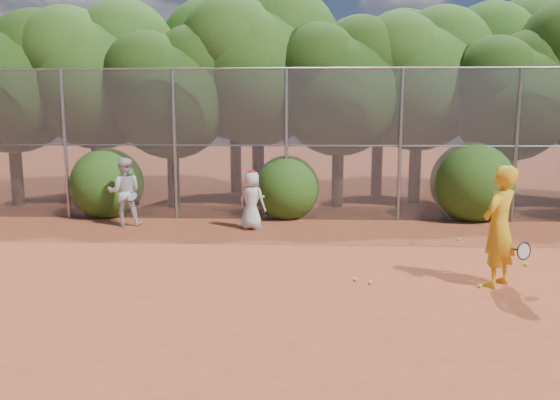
{
  "coord_description": "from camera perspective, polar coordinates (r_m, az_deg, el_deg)",
  "views": [
    {
      "loc": [
        -0.47,
        -8.51,
        2.89
      ],
      "look_at": [
        -1.0,
        2.5,
        1.1
      ],
      "focal_mm": 35.0,
      "sensor_mm": 36.0,
      "label": 1
    }
  ],
  "objects": [
    {
      "name": "ground",
      "position": [
        9.0,
        5.69,
        -9.55
      ],
      "size": [
        80.0,
        80.0,
        0.0
      ],
      "primitive_type": "plane",
      "color": "brown",
      "rests_on": "ground"
    },
    {
      "name": "fence_back",
      "position": [
        14.54,
        4.15,
        5.9
      ],
      "size": [
        20.05,
        0.09,
        4.03
      ],
      "color": "gray",
      "rests_on": "ground"
    },
    {
      "name": "tree_0",
      "position": [
        18.85,
        -26.24,
        11.47
      ],
      "size": [
        4.38,
        3.81,
        6.0
      ],
      "color": "black",
      "rests_on": "ground"
    },
    {
      "name": "tree_1",
      "position": [
        18.28,
        -18.46,
        12.76
      ],
      "size": [
        4.64,
        4.03,
        6.35
      ],
      "color": "black",
      "rests_on": "ground"
    },
    {
      "name": "tree_2",
      "position": [
        16.84,
        -11.15,
        11.42
      ],
      "size": [
        3.99,
        3.47,
        5.47
      ],
      "color": "black",
      "rests_on": "ground"
    },
    {
      "name": "tree_3",
      "position": [
        17.48,
        -2.14,
        14.16
      ],
      "size": [
        4.89,
        4.26,
        6.7
      ],
      "color": "black",
      "rests_on": "ground"
    },
    {
      "name": "tree_4",
      "position": [
        16.8,
        6.38,
        12.13
      ],
      "size": [
        4.19,
        3.64,
        5.73
      ],
      "color": "black",
      "rests_on": "ground"
    },
    {
      "name": "tree_5",
      "position": [
        17.94,
        14.44,
        12.64
      ],
      "size": [
        4.51,
        3.92,
        6.17
      ],
      "color": "black",
      "rests_on": "ground"
    },
    {
      "name": "tree_6",
      "position": [
        17.62,
        23.13,
        10.38
      ],
      "size": [
        3.86,
        3.36,
        5.29
      ],
      "color": "black",
      "rests_on": "ground"
    },
    {
      "name": "tree_9",
      "position": [
        20.79,
        -18.79,
        12.74
      ],
      "size": [
        4.83,
        4.2,
        6.62
      ],
      "color": "black",
      "rests_on": "ground"
    },
    {
      "name": "tree_10",
      "position": [
        19.79,
        -4.56,
        14.24
      ],
      "size": [
        5.15,
        4.48,
        7.06
      ],
      "color": "black",
      "rests_on": "ground"
    },
    {
      "name": "tree_11",
      "position": [
        19.36,
        10.51,
        12.85
      ],
      "size": [
        4.64,
        4.03,
        6.35
      ],
      "color": "black",
      "rests_on": "ground"
    },
    {
      "name": "tree_12",
      "position": [
        21.03,
        22.89,
        12.94
      ],
      "size": [
        5.02,
        4.37,
        6.88
      ],
      "color": "black",
      "rests_on": "ground"
    },
    {
      "name": "bush_0",
      "position": [
        15.92,
        -17.61,
        1.97
      ],
      "size": [
        2.0,
        2.0,
        2.0
      ],
      "primitive_type": "sphere",
      "color": "#234711",
      "rests_on": "ground"
    },
    {
      "name": "bush_1",
      "position": [
        14.95,
        0.7,
        1.58
      ],
      "size": [
        1.8,
        1.8,
        1.8
      ],
      "primitive_type": "sphere",
      "color": "#234711",
      "rests_on": "ground"
    },
    {
      "name": "bush_2",
      "position": [
        15.57,
        19.42,
        2.1
      ],
      "size": [
        2.2,
        2.2,
        2.2
      ],
      "primitive_type": "sphere",
      "color": "#234711",
      "rests_on": "ground"
    },
    {
      "name": "player_yellow",
      "position": [
        9.73,
        21.93,
        -2.59
      ],
      "size": [
        0.93,
        0.87,
        2.03
      ],
      "rotation": [
        0.0,
        0.0,
        3.93
      ],
      "color": "gold",
      "rests_on": "ground"
    },
    {
      "name": "player_teen",
      "position": [
        13.47,
        -2.97,
        0.01
      ],
      "size": [
        0.84,
        0.72,
        1.48
      ],
      "rotation": [
        0.0,
        0.0,
        2.71
      ],
      "color": "silver",
      "rests_on": "ground"
    },
    {
      "name": "player_white",
      "position": [
        14.42,
        -15.95,
        0.81
      ],
      "size": [
        0.98,
        0.87,
        1.74
      ],
      "rotation": [
        0.0,
        0.0,
        3.38
      ],
      "color": "silver",
      "rests_on": "ground"
    },
    {
      "name": "ball_0",
      "position": [
        9.73,
        20.13,
        -8.42
      ],
      "size": [
        0.07,
        0.07,
        0.07
      ],
      "primitive_type": "sphere",
      "color": "#BDD025",
      "rests_on": "ground"
    },
    {
      "name": "ball_1",
      "position": [
        11.38,
        24.29,
        -6.15
      ],
      "size": [
        0.07,
        0.07,
        0.07
      ],
      "primitive_type": "sphere",
      "color": "#BDD025",
      "rests_on": "ground"
    },
    {
      "name": "ball_2",
      "position": [
        9.59,
        7.84,
        -8.2
      ],
      "size": [
        0.07,
        0.07,
        0.07
      ],
      "primitive_type": "sphere",
      "color": "#BDD025",
      "rests_on": "ground"
    },
    {
      "name": "ball_4",
      "position": [
        9.45,
        9.41,
        -8.49
      ],
      "size": [
        0.07,
        0.07,
        0.07
      ],
      "primitive_type": "sphere",
      "color": "#BDD025",
      "rests_on": "ground"
    },
    {
      "name": "ball_5",
      "position": [
        12.99,
        18.18,
        -3.94
      ],
      "size": [
        0.07,
        0.07,
        0.07
      ],
      "primitive_type": "sphere",
      "color": "#BDD025",
      "rests_on": "ground"
    }
  ]
}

